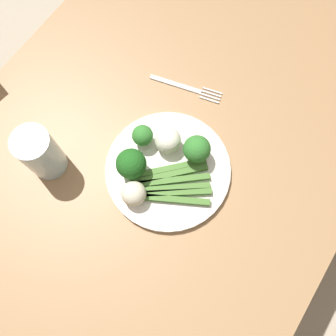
% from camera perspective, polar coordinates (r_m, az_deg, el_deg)
% --- Properties ---
extents(ground_plane, '(6.00, 6.00, 0.02)m').
position_cam_1_polar(ground_plane, '(1.50, -2.18, -9.40)').
color(ground_plane, '#B7A88E').
extents(dining_table, '(1.27, 0.81, 0.76)m').
position_cam_1_polar(dining_table, '(0.87, -3.74, -2.96)').
color(dining_table, '#9E754C').
rests_on(dining_table, ground_plane).
extents(plate, '(0.26, 0.26, 0.01)m').
position_cam_1_polar(plate, '(0.75, 0.00, -0.30)').
color(plate, silver).
rests_on(plate, dining_table).
extents(asparagus_bundle, '(0.15, 0.17, 0.01)m').
position_cam_1_polar(asparagus_bundle, '(0.72, 0.32, -2.51)').
color(asparagus_bundle, '#47752D').
rests_on(asparagus_bundle, plate).
extents(broccoli_front, '(0.04, 0.04, 0.05)m').
position_cam_1_polar(broccoli_front, '(0.73, -4.01, 5.07)').
color(broccoli_front, '#609E3D').
rests_on(broccoli_front, plate).
extents(broccoli_near_center, '(0.06, 0.06, 0.07)m').
position_cam_1_polar(broccoli_near_center, '(0.70, -5.79, 0.63)').
color(broccoli_near_center, '#4C7F2B').
rests_on(broccoli_near_center, plate).
extents(broccoli_left, '(0.05, 0.05, 0.07)m').
position_cam_1_polar(broccoli_left, '(0.71, 4.53, 2.94)').
color(broccoli_left, '#609E3D').
rests_on(broccoli_left, plate).
extents(cauliflower_near_fork, '(0.05, 0.05, 0.05)m').
position_cam_1_polar(cauliflower_near_fork, '(0.73, -0.02, 4.35)').
color(cauliflower_near_fork, white).
rests_on(cauliflower_near_fork, plate).
extents(cauliflower_edge, '(0.05, 0.05, 0.05)m').
position_cam_1_polar(cauliflower_edge, '(0.70, -5.40, -4.00)').
color(cauliflower_edge, beige).
rests_on(cauliflower_edge, plate).
extents(fork, '(0.06, 0.16, 0.00)m').
position_cam_1_polar(fork, '(0.83, 2.92, 12.42)').
color(fork, silver).
rests_on(fork, dining_table).
extents(water_glass, '(0.07, 0.07, 0.12)m').
position_cam_1_polar(water_glass, '(0.74, -19.33, 2.20)').
color(water_glass, silver).
rests_on(water_glass, dining_table).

